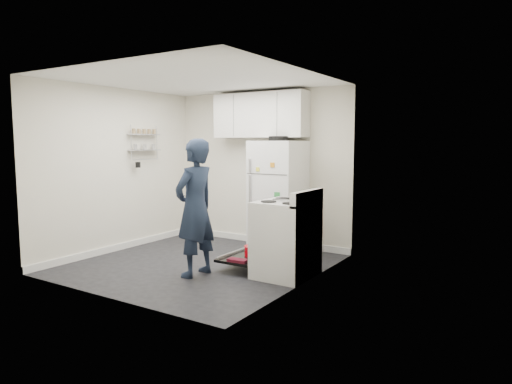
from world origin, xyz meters
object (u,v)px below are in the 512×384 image
Objects in this scene: electric_range at (285,239)px; person at (195,208)px; refrigerator at (278,196)px; open_oven_door at (249,255)px.

electric_range is 1.19m from person.
refrigerator is at bearing 123.35° from electric_range.
refrigerator is (-0.72, 1.10, 0.39)m from electric_range.
person reaches higher than open_oven_door.
person is at bearing -148.69° from electric_range.
open_oven_door is 1.00m from person.
person is (-0.39, -0.62, 0.68)m from open_oven_door.
refrigerator is at bearing 174.88° from person.
electric_range is 0.64m from open_oven_door.
open_oven_door is at bearing 150.39° from person.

